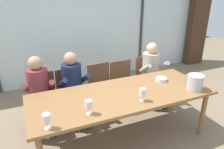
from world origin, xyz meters
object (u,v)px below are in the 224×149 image
at_px(tasting_bowl, 161,79).
at_px(chair_right_of_center, 123,81).
at_px(dining_table, 122,98).
at_px(person_navy_polo, 74,84).
at_px(chair_left_of_center, 71,90).
at_px(wine_glass_center_pour, 142,92).
at_px(wine_glass_near_bucket, 47,119).
at_px(wine_glass_by_left_taster, 89,105).
at_px(ice_bucket_primary, 195,82).
at_px(chair_near_window_right, 147,76).
at_px(chair_near_curtain, 43,95).
at_px(chair_center, 101,84).
at_px(person_maroon_top, 39,90).
at_px(person_beige_jumper, 153,70).

bearing_deg(tasting_bowl, chair_right_of_center, 110.63).
height_order(dining_table, person_navy_polo, person_navy_polo).
xyz_separation_m(chair_left_of_center, wine_glass_center_pour, (0.67, -1.19, 0.38)).
bearing_deg(wine_glass_center_pour, wine_glass_near_bucket, -174.99).
bearing_deg(chair_right_of_center, person_navy_polo, -174.23).
bearing_deg(wine_glass_by_left_taster, wine_glass_near_bucket, -169.40).
relative_size(dining_table, ice_bucket_primary, 11.04).
xyz_separation_m(wine_glass_by_left_taster, wine_glass_near_bucket, (-0.48, -0.09, 0.00)).
distance_m(tasting_bowl, wine_glass_near_bucket, 1.88).
bearing_deg(dining_table, chair_left_of_center, 120.23).
bearing_deg(chair_left_of_center, wine_glass_center_pour, -64.92).
relative_size(chair_left_of_center, chair_right_of_center, 1.00).
height_order(chair_right_of_center, chair_near_window_right, same).
height_order(chair_near_curtain, wine_glass_by_left_taster, wine_glass_by_left_taster).
bearing_deg(wine_glass_near_bucket, ice_bucket_primary, 2.46).
bearing_deg(ice_bucket_primary, chair_center, 128.39).
bearing_deg(dining_table, chair_near_window_right, 42.51).
xyz_separation_m(dining_table, chair_left_of_center, (-0.53, 0.90, -0.19)).
height_order(chair_left_of_center, chair_near_window_right, same).
bearing_deg(wine_glass_by_left_taster, chair_right_of_center, 49.09).
distance_m(chair_left_of_center, wine_glass_by_left_taster, 1.27).
distance_m(chair_right_of_center, tasting_bowl, 0.86).
xyz_separation_m(chair_near_window_right, wine_glass_by_left_taster, (-1.59, -1.24, 0.38)).
relative_size(chair_right_of_center, person_maroon_top, 0.73).
relative_size(chair_near_window_right, person_maroon_top, 0.73).
relative_size(person_beige_jumper, tasting_bowl, 6.70).
relative_size(dining_table, chair_left_of_center, 2.92).
bearing_deg(chair_near_curtain, chair_center, 4.04).
bearing_deg(person_beige_jumper, person_navy_polo, -178.18).
height_order(dining_table, person_maroon_top, person_maroon_top).
bearing_deg(chair_right_of_center, dining_table, -119.40).
bearing_deg(wine_glass_by_left_taster, dining_table, 27.81).
relative_size(chair_near_curtain, chair_center, 1.00).
distance_m(person_maroon_top, ice_bucket_primary, 2.31).
xyz_separation_m(dining_table, chair_near_curtain, (-0.98, 0.91, -0.19)).
xyz_separation_m(chair_center, person_navy_polo, (-0.52, -0.15, 0.17)).
height_order(wine_glass_by_left_taster, wine_glass_center_pour, same).
relative_size(chair_left_of_center, ice_bucket_primary, 3.78).
xyz_separation_m(dining_table, ice_bucket_primary, (1.00, -0.31, 0.18)).
xyz_separation_m(chair_left_of_center, wine_glass_near_bucket, (-0.53, -1.30, 0.38)).
bearing_deg(chair_left_of_center, tasting_bowl, -35.15).
xyz_separation_m(dining_table, person_navy_polo, (-0.49, 0.77, -0.02)).
distance_m(chair_right_of_center, person_navy_polo, 0.98).
height_order(chair_near_curtain, tasting_bowl, chair_near_curtain).
xyz_separation_m(chair_left_of_center, tasting_bowl, (1.28, -0.77, 0.28)).
relative_size(person_beige_jumper, wine_glass_by_left_taster, 6.81).
relative_size(chair_near_curtain, person_navy_polo, 0.73).
relative_size(dining_table, chair_right_of_center, 2.92).
height_order(chair_left_of_center, person_maroon_top, person_maroon_top).
distance_m(person_maroon_top, wine_glass_center_pour, 1.59).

